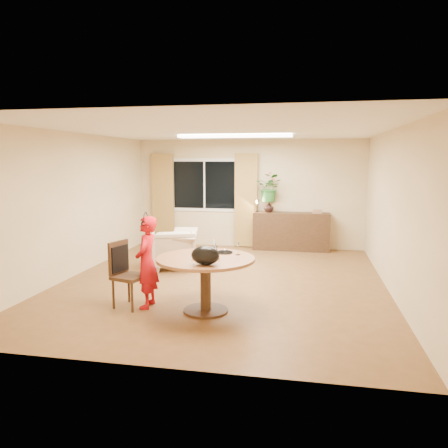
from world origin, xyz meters
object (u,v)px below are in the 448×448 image
child (147,262)px  sideboard (291,231)px  dining_chair (130,275)px  armchair (173,248)px  dining_table (206,269)px

child → sideboard: child is taller
child → sideboard: bearing=153.4°
dining_chair → child: child is taller
dining_chair → sideboard: size_ratio=0.54×
armchair → sideboard: bearing=-156.1°
child → armchair: (-0.36, 2.32, -0.28)m
dining_table → sideboard: sideboard is taller
sideboard → dining_table: bearing=-102.3°
dining_table → armchair: bearing=117.5°
dining_table → sideboard: 4.65m
armchair → sideboard: size_ratio=0.47×
dining_chair → armchair: 2.38m
child → dining_table: bearing=83.0°
dining_table → dining_chair: bearing=-179.0°
dining_chair → child: size_ratio=0.72×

